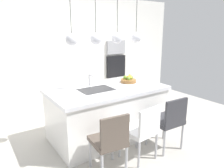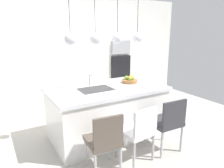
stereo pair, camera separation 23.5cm
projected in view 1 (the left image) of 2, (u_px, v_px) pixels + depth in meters
floor at (107, 135)px, 3.91m from camera, size 6.60×6.60×0.00m
back_wall at (68, 55)px, 4.91m from camera, size 6.00×0.10×2.60m
kitchen_island at (107, 112)px, 3.80m from camera, size 1.99×1.10×0.89m
sink_basin at (96, 90)px, 3.57m from camera, size 0.56×0.40×0.02m
faucet at (90, 79)px, 3.70m from camera, size 0.02×0.17×0.22m
fruit_bowl at (128, 80)px, 4.04m from camera, size 0.29×0.29×0.15m
microwave at (116, 47)px, 5.52m from camera, size 0.54×0.08×0.34m
oven at (116, 66)px, 5.64m from camera, size 0.56×0.08×0.56m
chair_near at (110, 140)px, 2.77m from camera, size 0.45×0.47×0.86m
chair_middle at (142, 129)px, 3.06m from camera, size 0.49×0.49×0.84m
chair_far at (168, 120)px, 3.35m from camera, size 0.47×0.48×0.87m
pendant_light_left at (72, 39)px, 3.15m from camera, size 0.18×0.18×0.78m
pendant_light_center_left at (96, 39)px, 3.37m from camera, size 0.18×0.18×0.78m
pendant_light_center_right at (117, 38)px, 3.59m from camera, size 0.18×0.18×0.78m
pendant_light_right at (136, 37)px, 3.81m from camera, size 0.18×0.18×0.78m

